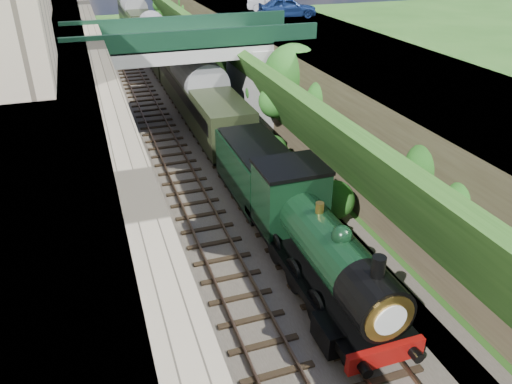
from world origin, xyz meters
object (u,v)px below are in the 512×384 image
Objects in this scene: road_bridge at (196,70)px; car_silver at (271,3)px; tree at (293,75)px; locomotive at (319,246)px; tender at (257,173)px; car_blue at (287,7)px.

road_bridge is 13.35m from car_silver.
car_silver reaches higher than tree.
car_silver is 0.41× the size of locomotive.
tender is at bearing 174.44° from car_silver.
tree is 0.65× the size of locomotive.
car_silver is 30.53m from locomotive.
locomotive is at bearing -89.24° from road_bridge.
car_blue is 20.47m from tender.
locomotive reaches higher than tender.
car_silver is at bearing 7.27° from car_blue.
car_blue is 27.03m from locomotive.
road_bridge is at bearing 90.76° from locomotive.
tender is at bearing 161.02° from car_blue.
tree reaches higher than locomotive.
tree is 12.01m from car_blue.
tree is at bearing -47.28° from road_bridge.
car_silver reaches higher than locomotive.
road_bridge is at bearing 132.72° from tree.
tree is (4.97, -5.38, 0.57)m from road_bridge.
locomotive is at bearing 168.08° from car_blue.
tree is 1.10× the size of tender.
tender is at bearing -88.78° from road_bridge.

